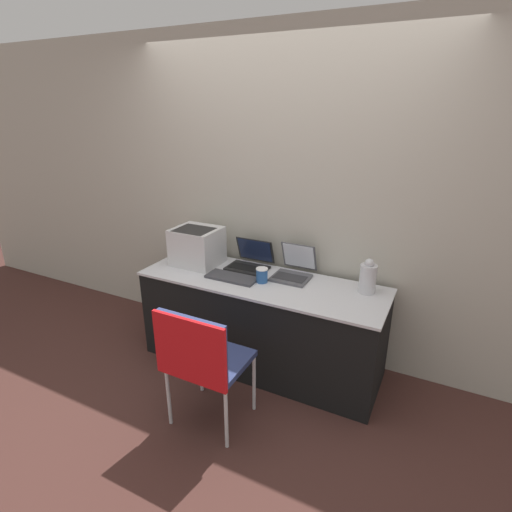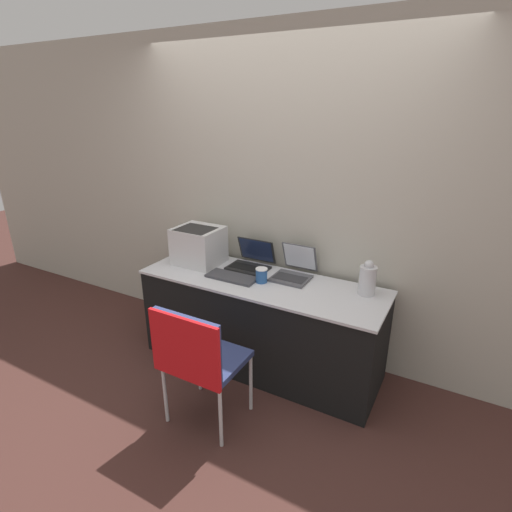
{
  "view_description": "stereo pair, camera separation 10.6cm",
  "coord_description": "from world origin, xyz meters",
  "px_view_note": "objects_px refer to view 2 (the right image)",
  "views": [
    {
      "loc": [
        1.23,
        -2.22,
        2.02
      ],
      "look_at": [
        -0.06,
        0.34,
        0.93
      ],
      "focal_mm": 28.0,
      "sensor_mm": 36.0,
      "label": 1
    },
    {
      "loc": [
        1.33,
        -2.17,
        2.02
      ],
      "look_at": [
        -0.06,
        0.34,
        0.93
      ],
      "focal_mm": 28.0,
      "sensor_mm": 36.0,
      "label": 2
    }
  ],
  "objects_px": {
    "printer": "(199,244)",
    "laptop_right": "(294,270)",
    "external_keyboard": "(232,277)",
    "chair": "(196,354)",
    "laptop_left": "(251,261)",
    "metal_pitcher": "(368,279)",
    "coffee_cup": "(261,275)"
  },
  "relations": [
    {
      "from": "laptop_right",
      "to": "external_keyboard",
      "type": "relative_size",
      "value": 0.84
    },
    {
      "from": "external_keyboard",
      "to": "chair",
      "type": "relative_size",
      "value": 0.46
    },
    {
      "from": "metal_pitcher",
      "to": "coffee_cup",
      "type": "bearing_deg",
      "value": -166.27
    },
    {
      "from": "printer",
      "to": "coffee_cup",
      "type": "xyz_separation_m",
      "value": [
        0.65,
        -0.09,
        -0.11
      ]
    },
    {
      "from": "printer",
      "to": "laptop_left",
      "type": "bearing_deg",
      "value": 16.54
    },
    {
      "from": "laptop_left",
      "to": "laptop_right",
      "type": "xyz_separation_m",
      "value": [
        0.39,
        -0.01,
        0.0
      ]
    },
    {
      "from": "printer",
      "to": "laptop_right",
      "type": "bearing_deg",
      "value": 8.14
    },
    {
      "from": "coffee_cup",
      "to": "metal_pitcher",
      "type": "xyz_separation_m",
      "value": [
        0.75,
        0.18,
        0.06
      ]
    },
    {
      "from": "laptop_right",
      "to": "chair",
      "type": "xyz_separation_m",
      "value": [
        -0.21,
        -1.0,
        -0.24
      ]
    },
    {
      "from": "chair",
      "to": "metal_pitcher",
      "type": "bearing_deg",
      "value": 50.85
    },
    {
      "from": "coffee_cup",
      "to": "chair",
      "type": "bearing_deg",
      "value": -92.83
    },
    {
      "from": "printer",
      "to": "coffee_cup",
      "type": "relative_size",
      "value": 3.35
    },
    {
      "from": "external_keyboard",
      "to": "metal_pitcher",
      "type": "xyz_separation_m",
      "value": [
        0.99,
        0.23,
        0.11
      ]
    },
    {
      "from": "coffee_cup",
      "to": "laptop_right",
      "type": "bearing_deg",
      "value": 50.56
    },
    {
      "from": "coffee_cup",
      "to": "metal_pitcher",
      "type": "bearing_deg",
      "value": 13.73
    },
    {
      "from": "laptop_right",
      "to": "metal_pitcher",
      "type": "height_order",
      "value": "metal_pitcher"
    },
    {
      "from": "laptop_right",
      "to": "chair",
      "type": "relative_size",
      "value": 0.39
    },
    {
      "from": "laptop_left",
      "to": "external_keyboard",
      "type": "xyz_separation_m",
      "value": [
        -0.02,
        -0.27,
        -0.04
      ]
    },
    {
      "from": "laptop_left",
      "to": "laptop_right",
      "type": "relative_size",
      "value": 0.98
    },
    {
      "from": "coffee_cup",
      "to": "metal_pitcher",
      "type": "distance_m",
      "value": 0.78
    },
    {
      "from": "external_keyboard",
      "to": "chair",
      "type": "height_order",
      "value": "chair"
    },
    {
      "from": "laptop_left",
      "to": "chair",
      "type": "bearing_deg",
      "value": -79.97
    },
    {
      "from": "laptop_right",
      "to": "metal_pitcher",
      "type": "xyz_separation_m",
      "value": [
        0.58,
        -0.03,
        0.06
      ]
    },
    {
      "from": "external_keyboard",
      "to": "coffee_cup",
      "type": "height_order",
      "value": "coffee_cup"
    },
    {
      "from": "printer",
      "to": "laptop_right",
      "type": "xyz_separation_m",
      "value": [
        0.83,
        0.12,
        -0.11
      ]
    },
    {
      "from": "metal_pitcher",
      "to": "printer",
      "type": "bearing_deg",
      "value": -176.36
    },
    {
      "from": "metal_pitcher",
      "to": "chair",
      "type": "bearing_deg",
      "value": -129.15
    },
    {
      "from": "chair",
      "to": "laptop_left",
      "type": "bearing_deg",
      "value": 100.03
    },
    {
      "from": "laptop_left",
      "to": "external_keyboard",
      "type": "bearing_deg",
      "value": -93.74
    },
    {
      "from": "laptop_left",
      "to": "laptop_right",
      "type": "bearing_deg",
      "value": -1.59
    },
    {
      "from": "laptop_left",
      "to": "coffee_cup",
      "type": "bearing_deg",
      "value": -45.75
    },
    {
      "from": "chair",
      "to": "external_keyboard",
      "type": "bearing_deg",
      "value": 104.97
    }
  ]
}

